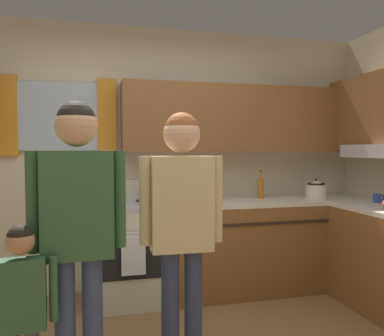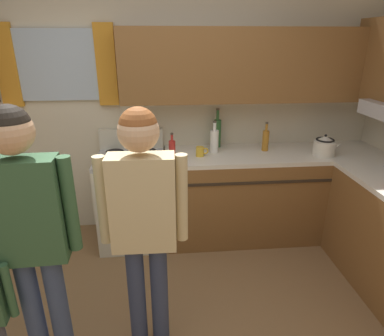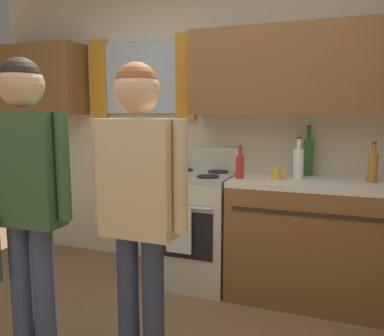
{
  "view_description": "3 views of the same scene",
  "coord_description": "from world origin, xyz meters",
  "px_view_note": "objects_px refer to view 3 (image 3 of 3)",
  "views": [
    {
      "loc": [
        -0.47,
        -2.0,
        1.39
      ],
      "look_at": [
        0.19,
        0.62,
        1.27
      ],
      "focal_mm": 36.17,
      "sensor_mm": 36.0,
      "label": 1
    },
    {
      "loc": [
        0.15,
        -1.43,
        1.92
      ],
      "look_at": [
        0.35,
        0.77,
        1.06
      ],
      "focal_mm": 30.86,
      "sensor_mm": 36.0,
      "label": 2
    },
    {
      "loc": [
        0.89,
        -1.39,
        1.37
      ],
      "look_at": [
        0.09,
        0.76,
        1.06
      ],
      "focal_mm": 36.28,
      "sensor_mm": 36.0,
      "label": 3
    }
  ],
  "objects_px": {
    "bottle_sauce_red": "(240,166)",
    "adult_in_plaid": "(139,191)",
    "bottle_oil_amber": "(373,167)",
    "stove_oven": "(195,225)",
    "adult_holding_child": "(27,181)",
    "bottle_milk_white": "(298,163)",
    "bottle_wine_green": "(308,156)",
    "mug_mustard_yellow": "(277,173)"
  },
  "relations": [
    {
      "from": "bottle_sauce_red",
      "to": "adult_in_plaid",
      "type": "bearing_deg",
      "value": -99.43
    },
    {
      "from": "adult_in_plaid",
      "to": "bottle_oil_amber",
      "type": "bearing_deg",
      "value": 50.87
    },
    {
      "from": "stove_oven",
      "to": "adult_holding_child",
      "type": "bearing_deg",
      "value": -105.61
    },
    {
      "from": "bottle_sauce_red",
      "to": "adult_in_plaid",
      "type": "xyz_separation_m",
      "value": [
        -0.2,
        -1.22,
        0.02
      ]
    },
    {
      "from": "bottle_oil_amber",
      "to": "adult_holding_child",
      "type": "xyz_separation_m",
      "value": [
        -1.71,
        -1.47,
        0.03
      ]
    },
    {
      "from": "bottle_milk_white",
      "to": "adult_in_plaid",
      "type": "distance_m",
      "value": 1.5
    },
    {
      "from": "stove_oven",
      "to": "bottle_wine_green",
      "type": "distance_m",
      "value": 1.07
    },
    {
      "from": "bottle_milk_white",
      "to": "mug_mustard_yellow",
      "type": "bearing_deg",
      "value": -146.18
    },
    {
      "from": "mug_mustard_yellow",
      "to": "adult_in_plaid",
      "type": "height_order",
      "value": "adult_in_plaid"
    },
    {
      "from": "mug_mustard_yellow",
      "to": "bottle_oil_amber",
      "type": "bearing_deg",
      "value": 9.84
    },
    {
      "from": "bottle_wine_green",
      "to": "bottle_milk_white",
      "type": "bearing_deg",
      "value": -107.36
    },
    {
      "from": "stove_oven",
      "to": "adult_holding_child",
      "type": "distance_m",
      "value": 1.57
    },
    {
      "from": "bottle_sauce_red",
      "to": "bottle_wine_green",
      "type": "height_order",
      "value": "bottle_wine_green"
    },
    {
      "from": "bottle_wine_green",
      "to": "adult_holding_child",
      "type": "height_order",
      "value": "adult_holding_child"
    },
    {
      "from": "bottle_oil_amber",
      "to": "bottle_sauce_red",
      "type": "bearing_deg",
      "value": -169.91
    },
    {
      "from": "stove_oven",
      "to": "mug_mustard_yellow",
      "type": "relative_size",
      "value": 9.15
    },
    {
      "from": "bottle_oil_amber",
      "to": "adult_in_plaid",
      "type": "bearing_deg",
      "value": -129.13
    },
    {
      "from": "bottle_wine_green",
      "to": "mug_mustard_yellow",
      "type": "bearing_deg",
      "value": -125.8
    },
    {
      "from": "bottle_wine_green",
      "to": "adult_in_plaid",
      "type": "xyz_separation_m",
      "value": [
        -0.67,
        -1.55,
        -0.04
      ]
    },
    {
      "from": "adult_in_plaid",
      "to": "stove_oven",
      "type": "bearing_deg",
      "value": 98.37
    },
    {
      "from": "bottle_oil_amber",
      "to": "mug_mustard_yellow",
      "type": "relative_size",
      "value": 2.38
    },
    {
      "from": "bottle_milk_white",
      "to": "adult_in_plaid",
      "type": "height_order",
      "value": "adult_in_plaid"
    },
    {
      "from": "stove_oven",
      "to": "bottle_sauce_red",
      "type": "relative_size",
      "value": 4.48
    },
    {
      "from": "bottle_sauce_red",
      "to": "bottle_milk_white",
      "type": "xyz_separation_m",
      "value": [
        0.41,
        0.15,
        0.03
      ]
    },
    {
      "from": "stove_oven",
      "to": "bottle_wine_green",
      "type": "relative_size",
      "value": 2.79
    },
    {
      "from": "bottle_sauce_red",
      "to": "bottle_milk_white",
      "type": "relative_size",
      "value": 0.78
    },
    {
      "from": "stove_oven",
      "to": "mug_mustard_yellow",
      "type": "bearing_deg",
      "value": -4.85
    },
    {
      "from": "bottle_milk_white",
      "to": "mug_mustard_yellow",
      "type": "relative_size",
      "value": 2.6
    },
    {
      "from": "stove_oven",
      "to": "adult_holding_child",
      "type": "xyz_separation_m",
      "value": [
        -0.39,
        -1.41,
        0.57
      ]
    },
    {
      "from": "stove_oven",
      "to": "bottle_milk_white",
      "type": "height_order",
      "value": "bottle_milk_white"
    },
    {
      "from": "mug_mustard_yellow",
      "to": "stove_oven",
      "type": "bearing_deg",
      "value": 175.15
    },
    {
      "from": "adult_holding_child",
      "to": "bottle_oil_amber",
      "type": "bearing_deg",
      "value": 40.61
    },
    {
      "from": "mug_mustard_yellow",
      "to": "adult_in_plaid",
      "type": "bearing_deg",
      "value": -110.28
    },
    {
      "from": "stove_oven",
      "to": "bottle_milk_white",
      "type": "bearing_deg",
      "value": 2.88
    },
    {
      "from": "stove_oven",
      "to": "mug_mustard_yellow",
      "type": "height_order",
      "value": "stove_oven"
    },
    {
      "from": "bottle_sauce_red",
      "to": "bottle_milk_white",
      "type": "distance_m",
      "value": 0.44
    },
    {
      "from": "bottle_wine_green",
      "to": "bottle_milk_white",
      "type": "distance_m",
      "value": 0.19
    },
    {
      "from": "bottle_sauce_red",
      "to": "stove_oven",
      "type": "bearing_deg",
      "value": 164.95
    },
    {
      "from": "adult_in_plaid",
      "to": "bottle_sauce_red",
      "type": "bearing_deg",
      "value": 80.57
    },
    {
      "from": "bottle_oil_amber",
      "to": "adult_in_plaid",
      "type": "xyz_separation_m",
      "value": [
        -1.12,
        -1.38,
        0.01
      ]
    },
    {
      "from": "bottle_oil_amber",
      "to": "adult_holding_child",
      "type": "bearing_deg",
      "value": -139.39
    },
    {
      "from": "bottle_milk_white",
      "to": "adult_holding_child",
      "type": "relative_size",
      "value": 0.19
    }
  ]
}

